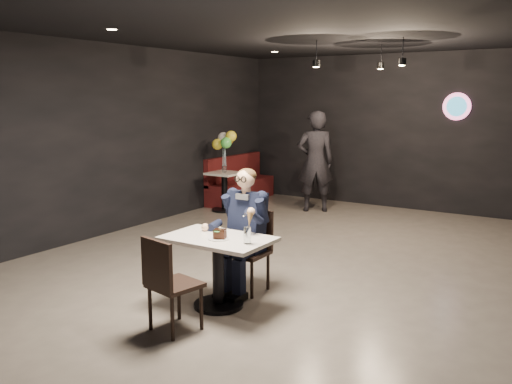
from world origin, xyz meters
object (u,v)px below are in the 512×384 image
Objects in this scene: chair_far at (247,252)px; side_table at (225,192)px; balloon_vase at (224,169)px; booth_bench at (241,179)px; passerby at (315,161)px; sundae_glass at (247,235)px; chair_near at (175,283)px; main_table at (218,272)px; seated_man at (247,229)px.

side_table is (-2.79, 3.45, -0.10)m from chair_far.
chair_far is at bearing -51.03° from balloon_vase.
passerby is at bearing -2.50° from booth_bench.
chair_near is at bearing -121.78° from sundae_glass.
balloon_vase is at bearing -0.58° from passerby.
chair_near is at bearing -59.17° from side_table.
chair_far is 4.43m from side_table.
passerby is at bearing 32.12° from side_table.
sundae_glass is 5.14m from balloon_vase.
side_table is 0.38× the size of passerby.
booth_bench is 13.94× the size of balloon_vase.
booth_bench is at bearing 121.72° from main_table.
chair_far is 0.80m from sundae_glass.
balloon_vase is at bearing 132.25° from chair_near.
side_table is at bearing 128.22° from sundae_glass.
side_table is at bearing -0.58° from passerby.
sundae_glass reaches higher than balloon_vase.
seated_man reaches higher than booth_bench.
chair_near is at bearing 70.56° from passerby.
passerby reaches higher than chair_far.
chair_near is 6.46m from booth_bench.
booth_bench reaches higher than balloon_vase.
seated_man reaches higher than chair_near.
seated_man is 10.49× the size of balloon_vase.
chair_far is at bearing 90.00° from main_table.
side_table is at bearing -73.30° from booth_bench.
sundae_glass is 0.09× the size of booth_bench.
sundae_glass is 1.20× the size of balloon_vase.
chair_near is (0.00, -1.23, 0.00)m from chair_far.
booth_bench is at bearing 106.70° from side_table.
balloon_vase is (0.30, -1.00, 0.34)m from booth_bench.
booth_bench is (-3.09, 4.45, -0.24)m from seated_man.
chair_near is 1.27× the size of side_table.
side_table is at bearing 0.00° from balloon_vase.
balloon_vase is (-3.18, 4.04, -0.01)m from sundae_glass.
side_table is at bearing 128.97° from chair_far.
seated_man is 0.72m from sundae_glass.
main_table is 5.13m from passerby.
main_table is 0.68m from chair_near.
main_table is at bearing 101.42° from chair_near.
chair_far is 0.26m from seated_man.
passerby is (-1.32, 4.37, 0.50)m from chair_far.
main_table is 1.20× the size of chair_far.
passerby is at bearing 105.00° from main_table.
passerby reaches higher than sundae_glass.
passerby reaches higher than balloon_vase.
chair_near reaches higher than sundae_glass.
passerby reaches higher than main_table.
main_table is 0.60m from sundae_glass.
passerby is (1.47, 0.92, 0.60)m from side_table.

